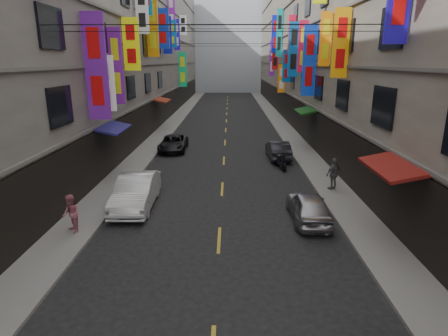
{
  "coord_description": "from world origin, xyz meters",
  "views": [
    {
      "loc": [
        0.39,
        4.81,
        6.69
      ],
      "look_at": [
        0.26,
        13.13,
        4.3
      ],
      "focal_mm": 30.0,
      "sensor_mm": 36.0,
      "label": 1
    }
  ],
  "objects_px": {
    "car_left_mid": "(136,192)",
    "car_right_mid": "(308,206)",
    "pedestrian_lfar": "(71,214)",
    "car_left_far": "(173,143)",
    "car_right_far": "(278,150)",
    "pedestrian_rfar": "(334,174)",
    "scooter_far_right": "(281,162)"
  },
  "relations": [
    {
      "from": "scooter_far_right",
      "to": "car_left_mid",
      "type": "bearing_deg",
      "value": 29.64
    },
    {
      "from": "car_left_mid",
      "to": "pedestrian_rfar",
      "type": "height_order",
      "value": "pedestrian_rfar"
    },
    {
      "from": "scooter_far_right",
      "to": "pedestrian_lfar",
      "type": "height_order",
      "value": "pedestrian_lfar"
    },
    {
      "from": "car_left_far",
      "to": "pedestrian_lfar",
      "type": "xyz_separation_m",
      "value": [
        -1.9,
        -14.6,
        0.31
      ]
    },
    {
      "from": "car_left_far",
      "to": "pedestrian_rfar",
      "type": "bearing_deg",
      "value": -43.54
    },
    {
      "from": "car_right_far",
      "to": "pedestrian_rfar",
      "type": "bearing_deg",
      "value": 104.52
    },
    {
      "from": "car_left_far",
      "to": "car_right_far",
      "type": "xyz_separation_m",
      "value": [
        7.75,
        -2.32,
        0.05
      ]
    },
    {
      "from": "car_left_mid",
      "to": "scooter_far_right",
      "type": "bearing_deg",
      "value": 39.42
    },
    {
      "from": "scooter_far_right",
      "to": "pedestrian_lfar",
      "type": "bearing_deg",
      "value": 34.18
    },
    {
      "from": "car_right_mid",
      "to": "pedestrian_lfar",
      "type": "bearing_deg",
      "value": 9.04
    },
    {
      "from": "car_left_far",
      "to": "car_right_mid",
      "type": "relative_size",
      "value": 1.13
    },
    {
      "from": "car_right_mid",
      "to": "car_right_far",
      "type": "distance_m",
      "value": 10.71
    },
    {
      "from": "car_left_far",
      "to": "car_right_mid",
      "type": "distance_m",
      "value": 15.15
    },
    {
      "from": "car_left_far",
      "to": "pedestrian_lfar",
      "type": "relative_size",
      "value": 2.73
    },
    {
      "from": "pedestrian_rfar",
      "to": "car_right_mid",
      "type": "bearing_deg",
      "value": 29.73
    },
    {
      "from": "car_left_mid",
      "to": "pedestrian_lfar",
      "type": "bearing_deg",
      "value": -122.86
    },
    {
      "from": "scooter_far_right",
      "to": "pedestrian_rfar",
      "type": "relative_size",
      "value": 1.05
    },
    {
      "from": "car_right_far",
      "to": "pedestrian_lfar",
      "type": "bearing_deg",
      "value": 49.75
    },
    {
      "from": "car_right_mid",
      "to": "pedestrian_rfar",
      "type": "distance_m",
      "value": 4.34
    },
    {
      "from": "car_left_mid",
      "to": "pedestrian_lfar",
      "type": "distance_m",
      "value": 3.52
    },
    {
      "from": "car_left_mid",
      "to": "car_left_far",
      "type": "relative_size",
      "value": 1.09
    },
    {
      "from": "car_left_mid",
      "to": "pedestrian_rfar",
      "type": "xyz_separation_m",
      "value": [
        9.88,
        2.37,
        0.2
      ]
    },
    {
      "from": "car_left_far",
      "to": "pedestrian_lfar",
      "type": "distance_m",
      "value": 14.73
    },
    {
      "from": "car_right_far",
      "to": "pedestrian_lfar",
      "type": "height_order",
      "value": "pedestrian_lfar"
    },
    {
      "from": "scooter_far_right",
      "to": "car_right_far",
      "type": "distance_m",
      "value": 2.66
    },
    {
      "from": "car_right_mid",
      "to": "pedestrian_lfar",
      "type": "height_order",
      "value": "pedestrian_lfar"
    },
    {
      "from": "scooter_far_right",
      "to": "car_left_far",
      "type": "bearing_deg",
      "value": -44.33
    },
    {
      "from": "car_left_mid",
      "to": "car_right_far",
      "type": "height_order",
      "value": "car_left_mid"
    },
    {
      "from": "scooter_far_right",
      "to": "car_right_far",
      "type": "relative_size",
      "value": 0.46
    },
    {
      "from": "car_left_mid",
      "to": "car_right_mid",
      "type": "bearing_deg",
      "value": -11.81
    },
    {
      "from": "car_left_mid",
      "to": "pedestrian_lfar",
      "type": "height_order",
      "value": "pedestrian_lfar"
    },
    {
      "from": "scooter_far_right",
      "to": "car_right_far",
      "type": "height_order",
      "value": "car_right_far"
    }
  ]
}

